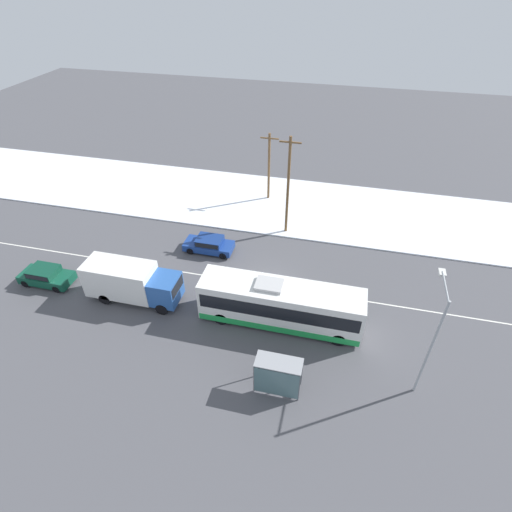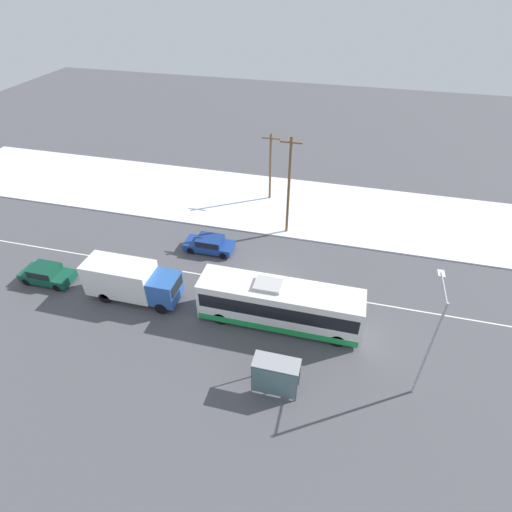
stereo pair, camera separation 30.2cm
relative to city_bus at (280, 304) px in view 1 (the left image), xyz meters
The scene contains 12 objects.
ground_plane 4.18m from the city_bus, 114.29° to the left, with size 120.00×120.00×0.00m, color #4C4C51.
snow_lot 16.13m from the city_bus, 95.64° to the left, with size 80.00×11.43×0.12m.
lane_marking_center 4.18m from the city_bus, 114.29° to the left, with size 60.00×0.12×0.00m.
city_bus is the anchor object (origin of this frame).
box_truck 11.03m from the city_bus, behind, with size 6.96×2.30×3.02m.
sedan_car 10.10m from the city_bus, 137.98° to the left, with size 4.21×1.80×1.36m.
parked_car_near_truck 18.45m from the city_bus, behind, with size 4.04×1.80×1.42m.
pedestrian_at_stop 4.35m from the city_bus, 72.89° to the right, with size 0.56×0.25×1.57m.
bus_shelter 5.63m from the city_bus, 80.95° to the right, with size 2.69×1.20×2.40m.
streetlamp 9.76m from the city_bus, 18.81° to the right, with size 0.36×2.85×7.30m.
utility_pole_roadside 11.73m from the city_bus, 98.03° to the left, with size 1.80×0.24×9.10m.
utility_pole_snowlot 17.62m from the city_bus, 104.75° to the left, with size 1.80×0.24×7.02m.
Camera 1 is at (4.51, -22.81, 20.78)m, focal length 28.00 mm.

